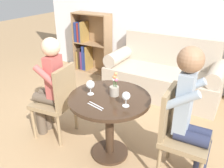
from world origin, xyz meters
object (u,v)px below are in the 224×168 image
(chair_left, at_px, (58,99))
(chair_right, at_px, (179,131))
(bookshelf_left, at_px, (89,45))
(wine_glass_left, at_px, (90,85))
(couch, at_px, (163,75))
(person_left, at_px, (50,86))
(wine_glass_right, at_px, (126,96))
(person_right, at_px, (191,114))
(flower_vase, at_px, (115,88))

(chair_left, height_order, chair_right, same)
(bookshelf_left, bearing_deg, wine_glass_left, -54.23)
(couch, xyz_separation_m, person_left, (-0.78, -1.72, 0.33))
(bookshelf_left, distance_m, wine_glass_left, 2.48)
(couch, xyz_separation_m, wine_glass_right, (0.22, -1.77, 0.49))
(bookshelf_left, distance_m, wine_glass_right, 2.77)
(couch, xyz_separation_m, person_right, (0.77, -1.61, 0.39))
(person_left, bearing_deg, flower_vase, 88.81)
(bookshelf_left, height_order, chair_left, bookshelf_left)
(couch, bearing_deg, chair_left, -111.96)
(person_right, distance_m, wine_glass_right, 0.58)
(chair_right, bearing_deg, couch, 21.14)
(person_right, bearing_deg, chair_right, 91.34)
(bookshelf_left, relative_size, person_right, 0.89)
(wine_glass_right, bearing_deg, chair_right, 18.47)
(person_left, xyz_separation_m, wine_glass_right, (0.99, -0.05, 0.16))
(wine_glass_right, relative_size, flower_vase, 0.57)
(person_right, relative_size, flower_vase, 5.25)
(person_right, bearing_deg, person_left, 92.25)
(person_left, distance_m, person_right, 1.55)
(bookshelf_left, bearing_deg, chair_left, -64.19)
(couch, distance_m, person_right, 1.82)
(chair_right, distance_m, wine_glass_right, 0.58)
(chair_right, distance_m, wine_glass_left, 0.94)
(wine_glass_right, bearing_deg, flower_vase, 145.88)
(bookshelf_left, xyz_separation_m, person_right, (2.41, -1.87, 0.19))
(chair_right, relative_size, wine_glass_right, 6.37)
(bookshelf_left, height_order, wine_glass_left, bookshelf_left)
(wine_glass_left, bearing_deg, chair_right, 8.00)
(wine_glass_left, distance_m, wine_glass_right, 0.41)
(chair_left, distance_m, wine_glass_left, 0.58)
(chair_left, distance_m, person_right, 1.47)
(chair_right, relative_size, person_left, 0.74)
(chair_left, height_order, person_right, person_right)
(couch, xyz_separation_m, wine_glass_left, (-0.19, -1.74, 0.49))
(chair_left, relative_size, person_left, 0.74)
(couch, relative_size, flower_vase, 7.24)
(couch, relative_size, chair_left, 1.98)
(couch, bearing_deg, bookshelf_left, 170.77)
(bookshelf_left, relative_size, flower_vase, 4.65)
(chair_right, bearing_deg, person_right, -88.66)
(couch, xyz_separation_m, flower_vase, (0.02, -1.64, 0.47))
(person_left, bearing_deg, person_right, 87.10)
(wine_glass_right, distance_m, flower_vase, 0.23)
(person_right, xyz_separation_m, flower_vase, (-0.74, -0.03, 0.08))
(person_left, height_order, flower_vase, person_left)
(person_left, bearing_deg, wine_glass_right, 80.13)
(person_right, height_order, wine_glass_left, person_right)
(couch, bearing_deg, wine_glass_right, -82.98)
(couch, distance_m, chair_right, 1.76)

